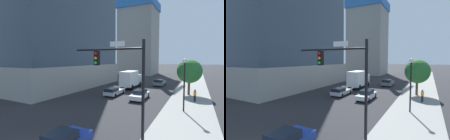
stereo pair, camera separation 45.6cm
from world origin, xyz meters
TOP-DOWN VIEW (x-y plane):
  - sidewalk at (8.55, 20.00)m, footprint 5.31×120.00m
  - construction_building at (-11.29, 57.11)m, footprint 13.63×13.60m
  - traffic_light_pole at (4.76, 4.82)m, footprint 5.44×0.48m
  - street_lamp at (8.13, 13.87)m, footprint 0.44×0.44m
  - street_tree at (8.20, 23.55)m, footprint 3.80×3.80m
  - car_silver at (-2.51, 18.06)m, footprint 1.81×4.36m
  - car_white at (2.00, 17.54)m, footprint 1.76×4.72m
  - car_gray at (2.00, 31.43)m, footprint 1.92×4.56m
  - box_truck at (-2.51, 25.58)m, footprint 2.29×6.91m
  - pedestrian_orange_shirt at (9.14, 19.20)m, footprint 0.34×0.34m

SIDE VIEW (x-z plane):
  - sidewalk at x=8.55m, z-range 0.00..0.15m
  - car_silver at x=-2.51m, z-range 0.01..1.33m
  - car_white at x=2.00m, z-range 0.01..1.39m
  - car_gray at x=2.00m, z-range -0.03..1.45m
  - pedestrian_orange_shirt at x=9.14m, z-range 0.16..1.80m
  - box_truck at x=-2.51m, z-range 0.18..3.66m
  - street_tree at x=8.20m, z-range 1.08..6.76m
  - street_lamp at x=8.13m, z-range 1.05..6.80m
  - traffic_light_pole at x=4.76m, z-range 1.43..8.38m
  - construction_building at x=-11.29m, z-range -3.20..33.48m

